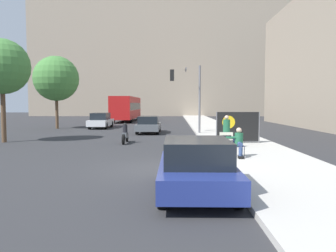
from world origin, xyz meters
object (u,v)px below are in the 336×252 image
(seated_protester, at_px, (239,141))
(parked_car_curbside, at_px, (196,166))
(motorcycle_on_road, at_px, (125,134))
(street_tree_midblock, at_px, (56,79))
(city_bus_on_road, at_px, (127,107))
(traffic_light_pole, at_px, (189,88))
(car_on_road_nearest, at_px, (149,124))
(protest_banner, at_px, (238,127))
(street_tree_near_curb, at_px, (2,67))
(jogger_on_sidewalk, at_px, (226,132))
(car_on_road_midblock, at_px, (101,121))

(seated_protester, distance_m, parked_car_curbside, 5.33)
(motorcycle_on_road, height_order, street_tree_midblock, street_tree_midblock)
(city_bus_on_road, relative_size, street_tree_midblock, 1.77)
(traffic_light_pole, height_order, car_on_road_nearest, traffic_light_pole)
(protest_banner, height_order, traffic_light_pole, traffic_light_pole)
(street_tree_near_curb, relative_size, street_tree_midblock, 0.91)
(seated_protester, distance_m, protest_banner, 5.06)
(city_bus_on_road, bearing_deg, motorcycle_on_road, -81.85)
(traffic_light_pole, xyz_separation_m, street_tree_near_curb, (-11.42, -5.14, 1.01))
(seated_protester, bearing_deg, street_tree_near_curb, 159.95)
(car_on_road_nearest, bearing_deg, protest_banner, -54.73)
(jogger_on_sidewalk, distance_m, car_on_road_nearest, 11.16)
(jogger_on_sidewalk, relative_size, traffic_light_pole, 0.32)
(seated_protester, distance_m, car_on_road_midblock, 20.44)
(parked_car_curbside, xyz_separation_m, street_tree_midblock, (-11.72, 22.39, 4.01))
(traffic_light_pole, distance_m, street_tree_midblock, 13.68)
(seated_protester, height_order, parked_car_curbside, parked_car_curbside)
(car_on_road_midblock, height_order, city_bus_on_road, city_bus_on_road)
(jogger_on_sidewalk, bearing_deg, car_on_road_nearest, -89.25)
(car_on_road_midblock, xyz_separation_m, motorcycle_on_road, (4.17, -12.01, -0.21))
(car_on_road_nearest, height_order, motorcycle_on_road, car_on_road_nearest)
(car_on_road_midblock, bearing_deg, street_tree_midblock, -172.74)
(parked_car_curbside, bearing_deg, street_tree_near_curb, 134.32)
(jogger_on_sidewalk, relative_size, parked_car_curbside, 0.39)
(protest_banner, distance_m, street_tree_midblock, 19.62)
(car_on_road_midblock, height_order, street_tree_near_curb, street_tree_near_curb)
(car_on_road_nearest, bearing_deg, street_tree_near_curb, -141.45)
(traffic_light_pole, height_order, motorcycle_on_road, traffic_light_pole)
(street_tree_near_curb, bearing_deg, car_on_road_nearest, 38.55)
(protest_banner, bearing_deg, parked_car_curbside, -106.64)
(car_on_road_midblock, bearing_deg, protest_banner, -50.77)
(parked_car_curbside, xyz_separation_m, car_on_road_midblock, (-7.67, 22.90, 0.03))
(protest_banner, bearing_deg, street_tree_near_curb, 174.62)
(street_tree_near_curb, bearing_deg, traffic_light_pole, 24.23)
(parked_car_curbside, bearing_deg, seated_protester, 67.40)
(seated_protester, xyz_separation_m, protest_banner, (0.91, 4.97, 0.27))
(motorcycle_on_road, bearing_deg, seated_protester, -47.13)
(car_on_road_midblock, distance_m, motorcycle_on_road, 12.71)
(seated_protester, bearing_deg, city_bus_on_road, 112.20)
(parked_car_curbside, relative_size, car_on_road_nearest, 0.91)
(city_bus_on_road, bearing_deg, parked_car_curbside, -78.83)
(parked_car_curbside, bearing_deg, car_on_road_nearest, 98.44)
(protest_banner, relative_size, motorcycle_on_road, 1.20)
(seated_protester, bearing_deg, protest_banner, 85.40)
(city_bus_on_road, relative_size, street_tree_near_curb, 1.94)
(car_on_road_nearest, height_order, street_tree_midblock, street_tree_midblock)
(protest_banner, xyz_separation_m, motorcycle_on_road, (-6.45, 1.00, -0.54))
(jogger_on_sidewalk, height_order, car_on_road_nearest, jogger_on_sidewalk)
(parked_car_curbside, xyz_separation_m, motorcycle_on_road, (-3.50, 10.89, -0.18))
(seated_protester, xyz_separation_m, parked_car_curbside, (-2.05, -4.92, -0.09))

